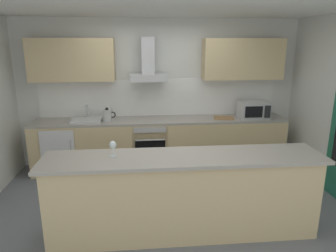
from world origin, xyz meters
TOP-DOWN VIEW (x-y plane):
  - ground at (0.00, 0.00)m, footprint 5.96×4.41m
  - ceiling at (0.00, 0.00)m, footprint 5.96×4.41m
  - wall_back at (0.00, 1.77)m, footprint 5.96×0.12m
  - backsplash_tile at (0.00, 1.69)m, footprint 4.22×0.02m
  - counter_back at (0.00, 1.39)m, footprint 4.37×0.60m
  - counter_island at (0.12, -0.64)m, footprint 3.14×0.64m
  - upper_cabinets at (0.00, 1.54)m, footprint 4.31×0.32m
  - oven at (-0.20, 1.36)m, footprint 0.60×0.62m
  - refrigerator at (-1.70, 1.36)m, footprint 0.58×0.60m
  - microwave at (1.63, 1.33)m, footprint 0.50×0.38m
  - sink at (-1.26, 1.37)m, footprint 0.50×0.40m
  - kettle at (-0.90, 1.33)m, footprint 0.29×0.15m
  - range_hood at (-0.20, 1.49)m, footprint 0.62×0.45m
  - wine_glass at (-0.66, -0.57)m, footprint 0.08×0.08m
  - chopping_board at (1.11, 1.34)m, footprint 0.38×0.28m

SIDE VIEW (x-z plane):
  - ground at x=0.00m, z-range -0.02..0.00m
  - refrigerator at x=-1.70m, z-range 0.00..0.85m
  - counter_back at x=0.00m, z-range 0.00..0.90m
  - oven at x=-0.20m, z-range 0.06..0.86m
  - counter_island at x=0.12m, z-range 0.01..0.98m
  - chopping_board at x=1.11m, z-range 0.90..0.92m
  - sink at x=-1.26m, z-range 0.80..1.06m
  - kettle at x=-0.90m, z-range 0.89..1.13m
  - microwave at x=1.63m, z-range 0.90..1.20m
  - wine_glass at x=-0.66m, z-range 1.01..1.19m
  - backsplash_tile at x=0.00m, z-range 0.90..1.56m
  - wall_back at x=0.00m, z-range 0.00..2.60m
  - range_hood at x=-0.20m, z-range 1.43..2.15m
  - upper_cabinets at x=0.00m, z-range 1.56..2.26m
  - ceiling at x=0.00m, z-range 2.60..2.62m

